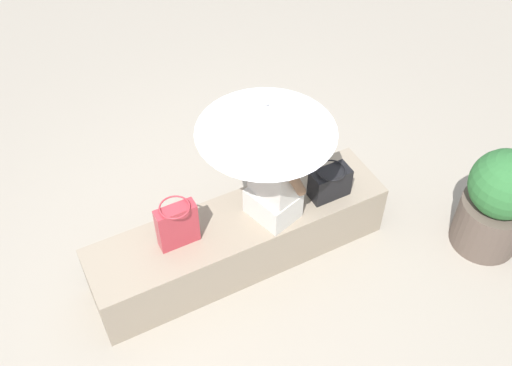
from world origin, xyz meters
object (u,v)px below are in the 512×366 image
Objects in this scene: person_seated at (274,176)px; parasol at (266,119)px; planter_near at (498,202)px; handbag_black at (177,225)px; tote_bag_canvas at (330,183)px.

parasol is (-0.05, 0.04, 0.51)m from person_seated.
planter_near is at bearing -24.00° from parasol.
handbag_black is at bearing 174.20° from person_seated.
parasol is 0.97m from handbag_black.
handbag_black is (-0.71, 0.07, -0.20)m from person_seated.
person_seated reaches higher than tote_bag_canvas.
parasol is at bearing 172.70° from tote_bag_canvas.
tote_bag_canvas is at bearing -4.90° from handbag_black.
person_seated is 0.99× the size of planter_near.
planter_near is (1.56, -0.68, -0.40)m from person_seated.
handbag_black reaches higher than tote_bag_canvas.
person_seated is 0.51m from parasol.
parasol is 0.92m from tote_bag_canvas.
handbag_black is at bearing 161.71° from planter_near.
tote_bag_canvas is 0.33× the size of planter_near.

